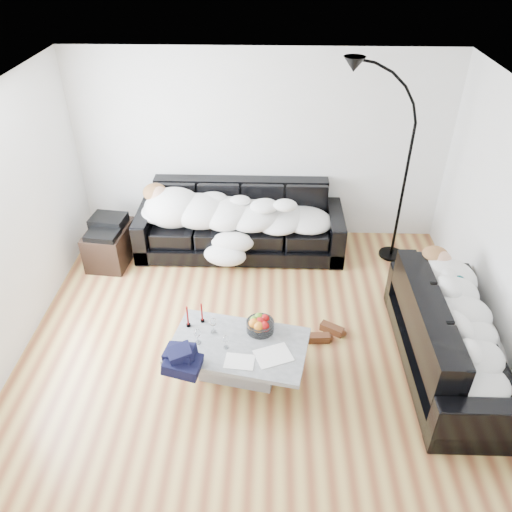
{
  "coord_description": "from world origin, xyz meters",
  "views": [
    {
      "loc": [
        0.14,
        -4.05,
        3.92
      ],
      "look_at": [
        0.0,
        0.3,
        0.9
      ],
      "focal_mm": 35.0,
      "sensor_mm": 36.0,
      "label": 1
    }
  ],
  "objects_px": {
    "sofa_right": "(454,335)",
    "floor_lamp": "(405,180)",
    "sleeper_back": "(240,210)",
    "wine_glass_a": "(213,326)",
    "sleeper_right": "(459,319)",
    "coffee_table": "(239,358)",
    "wine_glass_b": "(198,336)",
    "wine_glass_c": "(226,342)",
    "sofa_back": "(240,221)",
    "candle_left": "(188,317)",
    "shoes": "(324,333)",
    "av_cabinet": "(110,245)",
    "candle_right": "(202,313)",
    "stereo": "(106,225)",
    "fruit_bowl": "(260,324)"
  },
  "relations": [
    {
      "from": "sofa_right",
      "to": "floor_lamp",
      "type": "height_order",
      "value": "floor_lamp"
    },
    {
      "from": "sleeper_back",
      "to": "wine_glass_a",
      "type": "distance_m",
      "value": 2.07
    },
    {
      "from": "sleeper_right",
      "to": "wine_glass_a",
      "type": "relative_size",
      "value": 9.95
    },
    {
      "from": "coffee_table",
      "to": "wine_glass_a",
      "type": "bearing_deg",
      "value": 148.8
    },
    {
      "from": "sleeper_back",
      "to": "coffee_table",
      "type": "height_order",
      "value": "sleeper_back"
    },
    {
      "from": "wine_glass_b",
      "to": "wine_glass_a",
      "type": "bearing_deg",
      "value": 47.1
    },
    {
      "from": "sofa_right",
      "to": "sleeper_back",
      "type": "relative_size",
      "value": 0.91
    },
    {
      "from": "wine_glass_c",
      "to": "floor_lamp",
      "type": "xyz_separation_m",
      "value": [
        2.09,
        2.23,
        0.68
      ]
    },
    {
      "from": "sleeper_right",
      "to": "coffee_table",
      "type": "distance_m",
      "value": 2.21
    },
    {
      "from": "coffee_table",
      "to": "wine_glass_b",
      "type": "height_order",
      "value": "wine_glass_b"
    },
    {
      "from": "sofa_back",
      "to": "wine_glass_a",
      "type": "relative_size",
      "value": 15.14
    },
    {
      "from": "sofa_back",
      "to": "wine_glass_b",
      "type": "bearing_deg",
      "value": -97.21
    },
    {
      "from": "candle_left",
      "to": "shoes",
      "type": "relative_size",
      "value": 0.57
    },
    {
      "from": "wine_glass_b",
      "to": "av_cabinet",
      "type": "distance_m",
      "value": 2.42
    },
    {
      "from": "candle_right",
      "to": "stereo",
      "type": "height_order",
      "value": "stereo"
    },
    {
      "from": "sleeper_right",
      "to": "candle_right",
      "type": "bearing_deg",
      "value": 86.4
    },
    {
      "from": "av_cabinet",
      "to": "sofa_back",
      "type": "bearing_deg",
      "value": 16.3
    },
    {
      "from": "fruit_bowl",
      "to": "stereo",
      "type": "bearing_deg",
      "value": 139.78
    },
    {
      "from": "sofa_back",
      "to": "shoes",
      "type": "relative_size",
      "value": 6.18
    },
    {
      "from": "sleeper_back",
      "to": "fruit_bowl",
      "type": "height_order",
      "value": "sleeper_back"
    },
    {
      "from": "sofa_right",
      "to": "coffee_table",
      "type": "height_order",
      "value": "sofa_right"
    },
    {
      "from": "wine_glass_c",
      "to": "shoes",
      "type": "xyz_separation_m",
      "value": [
        1.04,
        0.59,
        -0.42
      ]
    },
    {
      "from": "sofa_back",
      "to": "candle_right",
      "type": "height_order",
      "value": "sofa_back"
    },
    {
      "from": "wine_glass_a",
      "to": "shoes",
      "type": "height_order",
      "value": "wine_glass_a"
    },
    {
      "from": "sleeper_back",
      "to": "shoes",
      "type": "height_order",
      "value": "sleeper_back"
    },
    {
      "from": "coffee_table",
      "to": "wine_glass_a",
      "type": "xyz_separation_m",
      "value": [
        -0.26,
        0.16,
        0.29
      ]
    },
    {
      "from": "sofa_back",
      "to": "shoes",
      "type": "height_order",
      "value": "sofa_back"
    },
    {
      "from": "sofa_back",
      "to": "av_cabinet",
      "type": "xyz_separation_m",
      "value": [
        -1.72,
        -0.33,
        -0.21
      ]
    },
    {
      "from": "wine_glass_b",
      "to": "wine_glass_c",
      "type": "xyz_separation_m",
      "value": [
        0.28,
        -0.06,
        -0.01
      ]
    },
    {
      "from": "shoes",
      "to": "sofa_back",
      "type": "bearing_deg",
      "value": 128.91
    },
    {
      "from": "sofa_back",
      "to": "sleeper_back",
      "type": "distance_m",
      "value": 0.21
    },
    {
      "from": "stereo",
      "to": "floor_lamp",
      "type": "distance_m",
      "value": 3.86
    },
    {
      "from": "sleeper_right",
      "to": "wine_glass_b",
      "type": "height_order",
      "value": "sleeper_right"
    },
    {
      "from": "fruit_bowl",
      "to": "candle_left",
      "type": "distance_m",
      "value": 0.74
    },
    {
      "from": "fruit_bowl",
      "to": "shoes",
      "type": "bearing_deg",
      "value": 24.91
    },
    {
      "from": "wine_glass_a",
      "to": "shoes",
      "type": "relative_size",
      "value": 0.41
    },
    {
      "from": "av_cabinet",
      "to": "candle_left",
      "type": "bearing_deg",
      "value": -46.87
    },
    {
      "from": "coffee_table",
      "to": "wine_glass_a",
      "type": "relative_size",
      "value": 7.3
    },
    {
      "from": "fruit_bowl",
      "to": "wine_glass_c",
      "type": "bearing_deg",
      "value": -141.8
    },
    {
      "from": "sleeper_back",
      "to": "candle_right",
      "type": "xyz_separation_m",
      "value": [
        -0.28,
        -1.9,
        -0.15
      ]
    },
    {
      "from": "fruit_bowl",
      "to": "av_cabinet",
      "type": "xyz_separation_m",
      "value": [
        -2.05,
        1.73,
        -0.23
      ]
    },
    {
      "from": "wine_glass_a",
      "to": "wine_glass_c",
      "type": "bearing_deg",
      "value": -55.53
    },
    {
      "from": "sofa_back",
      "to": "wine_glass_a",
      "type": "bearing_deg",
      "value": -93.97
    },
    {
      "from": "candle_left",
      "to": "candle_right",
      "type": "distance_m",
      "value": 0.15
    },
    {
      "from": "av_cabinet",
      "to": "sleeper_back",
      "type": "bearing_deg",
      "value": 14.69
    },
    {
      "from": "sofa_right",
      "to": "coffee_table",
      "type": "xyz_separation_m",
      "value": [
        -2.15,
        -0.16,
        -0.24
      ]
    },
    {
      "from": "shoes",
      "to": "sleeper_back",
      "type": "bearing_deg",
      "value": 129.66
    },
    {
      "from": "wine_glass_a",
      "to": "stereo",
      "type": "xyz_separation_m",
      "value": [
        -1.57,
        1.78,
        0.08
      ]
    },
    {
      "from": "sleeper_right",
      "to": "av_cabinet",
      "type": "relative_size",
      "value": 2.52
    },
    {
      "from": "shoes",
      "to": "candle_left",
      "type": "bearing_deg",
      "value": -160.63
    }
  ]
}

